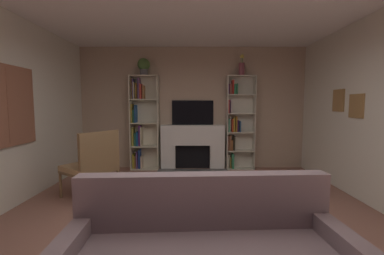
{
  "coord_description": "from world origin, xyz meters",
  "views": [
    {
      "loc": [
        -0.02,
        -2.7,
        1.49
      ],
      "look_at": [
        0.0,
        1.28,
        1.13
      ],
      "focal_mm": 23.52,
      "sensor_mm": 36.0,
      "label": 1
    }
  ],
  "objects_px": {
    "tv": "(192,113)",
    "vase_with_flowers": "(241,68)",
    "fireplace": "(192,146)",
    "armchair": "(92,164)",
    "bookshelf_left": "(141,123)",
    "bookshelf_right": "(236,124)",
    "potted_plant": "(143,66)"
  },
  "relations": [
    {
      "from": "tv",
      "to": "bookshelf_right",
      "type": "height_order",
      "value": "bookshelf_right"
    },
    {
      "from": "bookshelf_left",
      "to": "vase_with_flowers",
      "type": "xyz_separation_m",
      "value": [
        2.29,
        -0.04,
        1.26
      ]
    },
    {
      "from": "tv",
      "to": "fireplace",
      "type": "bearing_deg",
      "value": -90.0
    },
    {
      "from": "tv",
      "to": "armchair",
      "type": "bearing_deg",
      "value": -130.41
    },
    {
      "from": "armchair",
      "to": "bookshelf_left",
      "type": "bearing_deg",
      "value": 76.54
    },
    {
      "from": "bookshelf_left",
      "to": "bookshelf_right",
      "type": "xyz_separation_m",
      "value": [
        2.21,
        0.01,
        -0.01
      ]
    },
    {
      "from": "bookshelf_right",
      "to": "tv",
      "type": "bearing_deg",
      "value": 176.3
    },
    {
      "from": "bookshelf_right",
      "to": "vase_with_flowers",
      "type": "relative_size",
      "value": 4.59
    },
    {
      "from": "fireplace",
      "to": "tv",
      "type": "relative_size",
      "value": 1.62
    },
    {
      "from": "bookshelf_right",
      "to": "potted_plant",
      "type": "height_order",
      "value": "potted_plant"
    },
    {
      "from": "bookshelf_right",
      "to": "vase_with_flowers",
      "type": "distance_m",
      "value": 1.28
    },
    {
      "from": "fireplace",
      "to": "bookshelf_right",
      "type": "bearing_deg",
      "value": 1.84
    },
    {
      "from": "fireplace",
      "to": "bookshelf_left",
      "type": "height_order",
      "value": "bookshelf_left"
    },
    {
      "from": "bookshelf_right",
      "to": "armchair",
      "type": "bearing_deg",
      "value": -145.29
    },
    {
      "from": "armchair",
      "to": "bookshelf_right",
      "type": "bearing_deg",
      "value": 34.71
    },
    {
      "from": "vase_with_flowers",
      "to": "armchair",
      "type": "height_order",
      "value": "vase_with_flowers"
    },
    {
      "from": "potted_plant",
      "to": "bookshelf_right",
      "type": "bearing_deg",
      "value": 1.44
    },
    {
      "from": "fireplace",
      "to": "armchair",
      "type": "height_order",
      "value": "armchair"
    },
    {
      "from": "fireplace",
      "to": "armchair",
      "type": "distance_m",
      "value": 2.42
    },
    {
      "from": "armchair",
      "to": "tv",
      "type": "bearing_deg",
      "value": 49.59
    },
    {
      "from": "bookshelf_left",
      "to": "vase_with_flowers",
      "type": "bearing_deg",
      "value": -0.99
    },
    {
      "from": "tv",
      "to": "vase_with_flowers",
      "type": "distance_m",
      "value": 1.5
    },
    {
      "from": "fireplace",
      "to": "armchair",
      "type": "relative_size",
      "value": 1.45
    },
    {
      "from": "bookshelf_left",
      "to": "bookshelf_right",
      "type": "relative_size",
      "value": 1.0
    },
    {
      "from": "potted_plant",
      "to": "armchair",
      "type": "height_order",
      "value": "potted_plant"
    },
    {
      "from": "fireplace",
      "to": "bookshelf_left",
      "type": "relative_size",
      "value": 0.73
    },
    {
      "from": "fireplace",
      "to": "bookshelf_right",
      "type": "distance_m",
      "value": 1.14
    },
    {
      "from": "fireplace",
      "to": "tv",
      "type": "height_order",
      "value": "tv"
    },
    {
      "from": "bookshelf_right",
      "to": "vase_with_flowers",
      "type": "xyz_separation_m",
      "value": [
        0.08,
        -0.05,
        1.27
      ]
    },
    {
      "from": "vase_with_flowers",
      "to": "armchair",
      "type": "distance_m",
      "value": 3.7
    },
    {
      "from": "vase_with_flowers",
      "to": "bookshelf_right",
      "type": "bearing_deg",
      "value": 144.26
    },
    {
      "from": "bookshelf_left",
      "to": "potted_plant",
      "type": "bearing_deg",
      "value": -26.2
    }
  ]
}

